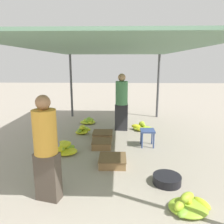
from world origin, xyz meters
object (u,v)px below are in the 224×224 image
object	(u,v)px
basin_black	(167,179)
banana_pile_left_0	(83,130)
banana_pile_left_2	(88,121)
banana_pile_right_0	(142,127)
banana_pile_left_1	(65,149)
crate_mid	(113,161)
stool	(147,133)
banana_pile_right_1	(188,205)
crate_far	(102,144)
vendor_foreground	(46,147)
crate_near	(103,135)
shopper_walking_mid	(122,101)

from	to	relation	value
basin_black	banana_pile_left_0	distance (m)	3.19
banana_pile_left_2	banana_pile_right_0	bearing A→B (deg)	-20.70
banana_pile_left_1	banana_pile_right_0	xyz separation A→B (m)	(1.91, 1.80, -0.02)
banana_pile_right_0	crate_mid	xyz separation A→B (m)	(-0.83, -2.35, 0.00)
stool	banana_pile_right_1	size ratio (longest dim) A/B	0.68
stool	banana_pile_right_0	xyz separation A→B (m)	(0.01, 1.31, -0.25)
banana_pile_left_0	banana_pile_left_1	world-z (taller)	banana_pile_left_1
banana_pile_left_0	banana_pile_right_1	bearing A→B (deg)	-58.50
banana_pile_left_2	crate_mid	size ratio (longest dim) A/B	0.94
banana_pile_left_2	crate_far	xyz separation A→B (m)	(0.62, -2.10, 0.00)
vendor_foreground	stool	bearing A→B (deg)	51.47
banana_pile_left_1	crate_near	size ratio (longest dim) A/B	1.12
banana_pile_left_2	crate_far	bearing A→B (deg)	-73.55
banana_pile_left_2	crate_near	distance (m)	1.54
stool	shopper_walking_mid	size ratio (longest dim) A/B	0.25
banana_pile_right_0	basin_black	bearing A→B (deg)	-87.87
basin_black	banana_pile_right_1	xyz separation A→B (m)	(0.15, -0.68, 0.00)
crate_near	vendor_foreground	bearing A→B (deg)	-102.56
vendor_foreground	banana_pile_left_1	bearing A→B (deg)	95.58
crate_near	stool	bearing A→B (deg)	-25.53
vendor_foreground	banana_pile_right_0	size ratio (longest dim) A/B	2.39
basin_black	shopper_walking_mid	xyz separation A→B (m)	(-0.74, 2.99, 0.81)
banana_pile_right_0	crate_far	bearing A→B (deg)	-127.53
vendor_foreground	basin_black	bearing A→B (deg)	14.54
crate_mid	crate_near	bearing A→B (deg)	101.18
basin_black	banana_pile_right_1	distance (m)	0.70
banana_pile_right_1	crate_mid	xyz separation A→B (m)	(-1.09, 1.34, 0.01)
vendor_foreground	banana_pile_left_1	distance (m)	1.83
banana_pile_left_1	banana_pile_left_0	bearing A→B (deg)	83.38
banana_pile_right_1	crate_mid	size ratio (longest dim) A/B	1.13
stool	banana_pile_left_1	distance (m)	1.97
banana_pile_right_0	crate_near	bearing A→B (deg)	-145.82
banana_pile_left_1	shopper_walking_mid	world-z (taller)	shopper_walking_mid
stool	basin_black	size ratio (longest dim) A/B	0.87
vendor_foreground	crate_far	distance (m)	2.25
vendor_foreground	crate_far	xyz separation A→B (m)	(0.63, 2.04, -0.73)
shopper_walking_mid	banana_pile_left_1	bearing A→B (deg)	-125.49
banana_pile_right_1	crate_far	world-z (taller)	banana_pile_right_1
vendor_foreground	banana_pile_left_0	distance (m)	3.15
crate_near	banana_pile_right_1	bearing A→B (deg)	-64.35
crate_near	crate_mid	size ratio (longest dim) A/B	0.98
banana_pile_right_1	shopper_walking_mid	xyz separation A→B (m)	(-0.89, 3.67, 0.80)
stool	shopper_walking_mid	distance (m)	1.54
stool	crate_far	distance (m)	1.13
shopper_walking_mid	crate_mid	bearing A→B (deg)	-94.83
banana_pile_left_2	crate_near	bearing A→B (deg)	-67.48
stool	banana_pile_left_2	xyz separation A→B (m)	(-1.72, 1.96, -0.25)
crate_mid	shopper_walking_mid	bearing A→B (deg)	85.17
banana_pile_right_0	crate_far	xyz separation A→B (m)	(-1.11, -1.44, 0.01)
banana_pile_left_1	shopper_walking_mid	size ratio (longest dim) A/B	0.35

